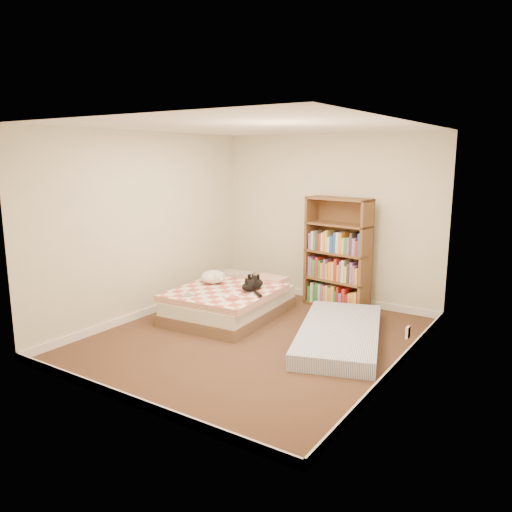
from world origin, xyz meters
The scene contains 6 objects.
room centered at (0.00, 0.00, 1.20)m, with size 3.51×4.01×2.51m.
bed centered at (-0.75, 0.56, 0.21)m, with size 1.36×1.80×0.46m.
bookshelf centered at (0.29, 1.75, 0.58)m, with size 1.01×0.46×1.60m.
floor_mattress centered at (0.91, 0.48, 0.09)m, with size 0.90×2.01×0.18m, color #6778AC.
black_cat centered at (-0.40, 0.61, 0.48)m, with size 0.36×0.72×0.16m.
white_dog centered at (-1.08, 0.58, 0.50)m, with size 0.45×0.47×0.18m.
Camera 1 is at (3.18, -4.80, 2.18)m, focal length 35.00 mm.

